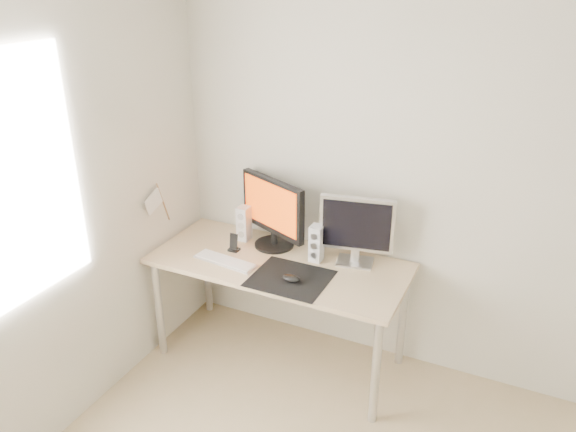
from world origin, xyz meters
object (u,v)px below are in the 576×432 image
(speaker_right, at_px, (316,243))
(phone_dock, at_px, (234,246))
(second_monitor, at_px, (357,228))
(speaker_left, at_px, (244,223))
(desk, at_px, (279,272))
(mouse, at_px, (291,278))
(keyboard, at_px, (225,261))
(main_monitor, at_px, (273,210))

(speaker_right, height_order, phone_dock, speaker_right)
(second_monitor, height_order, speaker_left, second_monitor)
(desk, height_order, speaker_left, speaker_left)
(mouse, relative_size, speaker_right, 0.47)
(mouse, relative_size, speaker_left, 0.47)
(keyboard, bearing_deg, second_monitor, 24.44)
(second_monitor, xyz_separation_m, speaker_right, (-0.23, -0.07, -0.12))
(speaker_right, bearing_deg, mouse, -95.50)
(second_monitor, distance_m, speaker_left, 0.79)
(main_monitor, xyz_separation_m, speaker_right, (0.33, -0.06, -0.14))
(speaker_right, xyz_separation_m, keyboard, (-0.50, -0.26, -0.11))
(mouse, height_order, speaker_right, speaker_right)
(speaker_right, bearing_deg, keyboard, -152.32)
(speaker_left, bearing_deg, desk, -27.51)
(mouse, height_order, speaker_left, speaker_left)
(keyboard, distance_m, phone_dock, 0.16)
(speaker_left, distance_m, speaker_right, 0.55)
(speaker_right, bearing_deg, main_monitor, 169.72)
(mouse, xyz_separation_m, desk, (-0.17, 0.19, -0.10))
(main_monitor, height_order, second_monitor, main_monitor)
(mouse, distance_m, second_monitor, 0.50)
(speaker_left, bearing_deg, mouse, -35.42)
(desk, bearing_deg, second_monitor, 22.99)
(desk, xyz_separation_m, phone_dock, (-0.33, 0.01, 0.11))
(desk, distance_m, keyboard, 0.34)
(speaker_right, bearing_deg, desk, -150.65)
(mouse, relative_size, main_monitor, 0.21)
(desk, height_order, keyboard, keyboard)
(mouse, distance_m, keyboard, 0.47)
(second_monitor, height_order, phone_dock, second_monitor)
(desk, distance_m, main_monitor, 0.40)
(main_monitor, relative_size, keyboard, 1.21)
(desk, relative_size, speaker_left, 6.80)
(mouse, relative_size, phone_dock, 0.93)
(second_monitor, relative_size, speaker_right, 1.91)
(desk, height_order, main_monitor, main_monitor)
(speaker_left, distance_m, keyboard, 0.35)
(desk, xyz_separation_m, speaker_left, (-0.35, 0.18, 0.20))
(desk, height_order, second_monitor, second_monitor)
(desk, bearing_deg, keyboard, -153.49)
(main_monitor, distance_m, phone_dock, 0.34)
(main_monitor, xyz_separation_m, keyboard, (-0.17, -0.32, -0.25))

